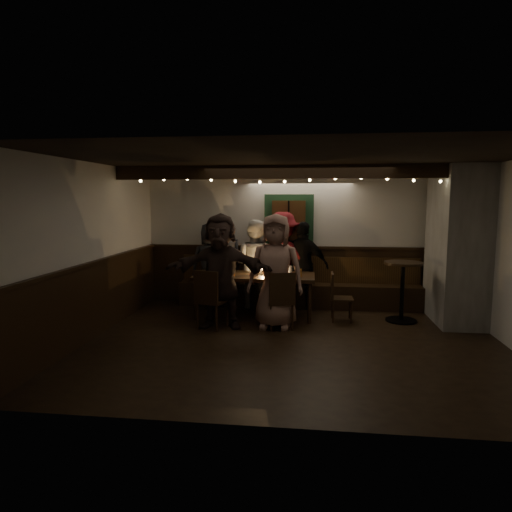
# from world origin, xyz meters

# --- Properties ---
(room) EXTENTS (6.02, 5.01, 2.62)m
(room) POSITION_xyz_m (1.07, 1.42, 1.07)
(room) COLOR black
(room) RESTS_ON ground
(dining_table) EXTENTS (2.09, 0.90, 0.91)m
(dining_table) POSITION_xyz_m (-0.74, 1.40, 0.68)
(dining_table) COLOR black
(dining_table) RESTS_ON ground
(chair_near_left) EXTENTS (0.55, 0.55, 0.96)m
(chair_near_left) POSITION_xyz_m (-1.35, 0.51, 0.54)
(chair_near_left) COLOR black
(chair_near_left) RESTS_ON ground
(chair_near_right) EXTENTS (0.51, 0.51, 0.93)m
(chair_near_right) POSITION_xyz_m (-0.22, 0.64, 0.52)
(chair_near_right) COLOR black
(chair_near_right) RESTS_ON ground
(chair_end) EXTENTS (0.37, 0.37, 0.82)m
(chair_end) POSITION_xyz_m (0.69, 1.29, 0.46)
(chair_end) COLOR black
(chair_end) RESTS_ON ground
(high_top) EXTENTS (0.64, 0.64, 1.02)m
(high_top) POSITION_xyz_m (1.77, 1.38, 0.64)
(high_top) COLOR black
(high_top) RESTS_ON ground
(person_a) EXTENTS (0.82, 0.55, 1.62)m
(person_a) POSITION_xyz_m (-1.68, 2.12, 0.81)
(person_a) COLOR #23242A
(person_a) RESTS_ON ground
(person_b) EXTENTS (0.70, 0.58, 1.63)m
(person_b) POSITION_xyz_m (-1.36, 2.07, 0.82)
(person_b) COLOR black
(person_b) RESTS_ON ground
(person_c) EXTENTS (0.98, 0.87, 1.68)m
(person_c) POSITION_xyz_m (-0.82, 2.07, 0.84)
(person_c) COLOR silver
(person_c) RESTS_ON ground
(person_d) EXTENTS (1.26, 0.84, 1.82)m
(person_d) POSITION_xyz_m (-0.30, 2.17, 0.91)
(person_d) COLOR #4A0B0F
(person_d) RESTS_ON ground
(person_e) EXTENTS (1.04, 0.67, 1.65)m
(person_e) POSITION_xyz_m (0.10, 2.10, 0.82)
(person_e) COLOR black
(person_e) RESTS_ON ground
(person_f) EXTENTS (1.71, 0.56, 1.84)m
(person_f) POSITION_xyz_m (-1.20, 0.67, 0.92)
(person_f) COLOR #2F211D
(person_f) RESTS_ON ground
(person_g) EXTENTS (0.93, 0.64, 1.83)m
(person_g) POSITION_xyz_m (-0.32, 0.74, 0.92)
(person_g) COLOR #956F62
(person_g) RESTS_ON ground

